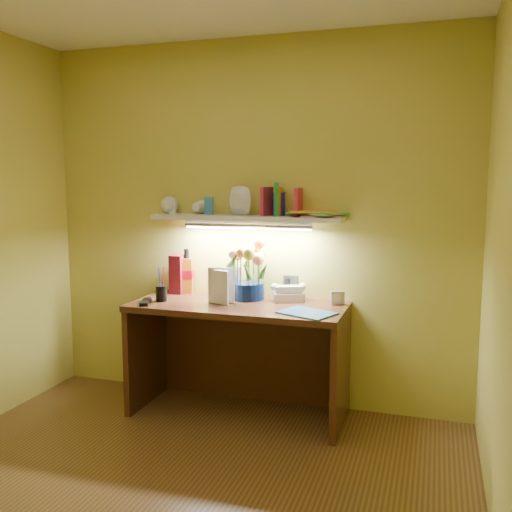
{
  "coord_description": "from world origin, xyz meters",
  "views": [
    {
      "loc": [
        1.22,
        -2.23,
        1.55
      ],
      "look_at": [
        0.08,
        1.35,
        1.05
      ],
      "focal_mm": 40.0,
      "sensor_mm": 36.0,
      "label": 1
    }
  ],
  "objects_px": {
    "telephone": "(288,292)",
    "whisky_bottle": "(187,271)",
    "desk": "(238,359)",
    "desk_clock": "(337,298)",
    "flower_bouquet": "(248,270)"
  },
  "relations": [
    {
      "from": "desk_clock",
      "to": "whisky_bottle",
      "type": "relative_size",
      "value": 0.28
    },
    {
      "from": "desk",
      "to": "telephone",
      "type": "relative_size",
      "value": 7.06
    },
    {
      "from": "telephone",
      "to": "whisky_bottle",
      "type": "relative_size",
      "value": 0.62
    },
    {
      "from": "telephone",
      "to": "desk_clock",
      "type": "bearing_deg",
      "value": -24.05
    },
    {
      "from": "desk_clock",
      "to": "desk",
      "type": "bearing_deg",
      "value": 171.06
    },
    {
      "from": "desk",
      "to": "desk_clock",
      "type": "height_order",
      "value": "desk_clock"
    },
    {
      "from": "desk_clock",
      "to": "whisky_bottle",
      "type": "distance_m",
      "value": 1.09
    },
    {
      "from": "flower_bouquet",
      "to": "telephone",
      "type": "xyz_separation_m",
      "value": [
        0.28,
        0.03,
        -0.14
      ]
    },
    {
      "from": "desk",
      "to": "telephone",
      "type": "bearing_deg",
      "value": 33.43
    },
    {
      "from": "flower_bouquet",
      "to": "whisky_bottle",
      "type": "relative_size",
      "value": 1.25
    },
    {
      "from": "whisky_bottle",
      "to": "desk_clock",
      "type": "bearing_deg",
      "value": -2.87
    },
    {
      "from": "telephone",
      "to": "whisky_bottle",
      "type": "height_order",
      "value": "whisky_bottle"
    },
    {
      "from": "telephone",
      "to": "whisky_bottle",
      "type": "xyz_separation_m",
      "value": [
        -0.76,
        0.04,
        0.1
      ]
    },
    {
      "from": "flower_bouquet",
      "to": "telephone",
      "type": "relative_size",
      "value": 2.01
    },
    {
      "from": "flower_bouquet",
      "to": "desk_clock",
      "type": "height_order",
      "value": "flower_bouquet"
    }
  ]
}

